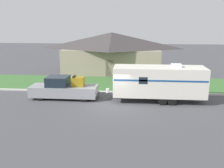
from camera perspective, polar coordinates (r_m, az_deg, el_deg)
name	(u,v)px	position (r m, az deg, el deg)	size (l,w,h in m)	color
ground_plane	(114,106)	(20.28, 0.44, -4.94)	(120.00, 120.00, 0.00)	#47474C
curb_strip	(117,92)	(23.83, 1.16, -1.88)	(80.00, 0.30, 0.14)	beige
lawn_strip	(119,84)	(27.37, 1.68, 0.09)	(80.00, 7.00, 0.03)	#3D6B33
house_across_street	(112,52)	(33.31, -0.04, 7.35)	(13.42, 6.55, 5.30)	gray
pickup_truck	(64,89)	(22.33, -11.00, -1.07)	(5.98, 1.92, 2.07)	black
travel_trailer	(159,81)	(21.39, 10.68, 0.63)	(8.84, 2.49, 3.23)	black
mailbox	(73,80)	(24.94, -8.97, 0.93)	(0.48, 0.20, 1.33)	brown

